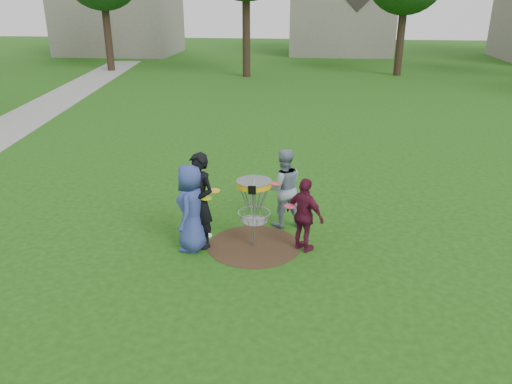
# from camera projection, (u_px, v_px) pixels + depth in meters

# --- Properties ---
(ground) EXTENTS (100.00, 100.00, 0.00)m
(ground) POSITION_uv_depth(u_px,v_px,m) (254.00, 246.00, 9.64)
(ground) COLOR #19470F
(ground) RESTS_ON ground
(dirt_patch) EXTENTS (1.80, 1.80, 0.01)m
(dirt_patch) POSITION_uv_depth(u_px,v_px,m) (254.00, 246.00, 9.64)
(dirt_patch) COLOR #47331E
(dirt_patch) RESTS_ON ground
(concrete_path) EXTENTS (7.75, 39.92, 0.02)m
(concrete_path) POSITION_uv_depth(u_px,v_px,m) (7.00, 129.00, 18.09)
(concrete_path) COLOR #9E9E99
(concrete_path) RESTS_ON ground
(player_blue) EXTENTS (0.56, 0.84, 1.68)m
(player_blue) POSITION_uv_depth(u_px,v_px,m) (191.00, 208.00, 9.24)
(player_blue) COLOR navy
(player_blue) RESTS_ON ground
(player_black) EXTENTS (0.81, 0.75, 1.86)m
(player_black) POSITION_uv_depth(u_px,v_px,m) (200.00, 201.00, 9.31)
(player_black) COLOR black
(player_black) RESTS_ON ground
(player_grey) EXTENTS (0.96, 0.84, 1.66)m
(player_grey) POSITION_uv_depth(u_px,v_px,m) (283.00, 188.00, 10.22)
(player_grey) COLOR gray
(player_grey) RESTS_ON ground
(player_maroon) EXTENTS (0.88, 0.79, 1.43)m
(player_maroon) POSITION_uv_depth(u_px,v_px,m) (305.00, 215.00, 9.22)
(player_maroon) COLOR #56132A
(player_maroon) RESTS_ON ground
(disc_on_grass) EXTENTS (0.22, 0.22, 0.02)m
(disc_on_grass) POSITION_uv_depth(u_px,v_px,m) (207.00, 236.00, 10.02)
(disc_on_grass) COLOR white
(disc_on_grass) RESTS_ON ground
(disc_golf_basket) EXTENTS (0.66, 0.67, 1.38)m
(disc_golf_basket) POSITION_uv_depth(u_px,v_px,m) (254.00, 197.00, 9.26)
(disc_golf_basket) COLOR #9EA0A5
(disc_golf_basket) RESTS_ON ground
(held_discs) EXTENTS (1.77, 1.16, 0.28)m
(held_discs) POSITION_uv_depth(u_px,v_px,m) (247.00, 194.00, 9.39)
(held_discs) COLOR #DFF31B
(held_discs) RESTS_ON ground
(house_row) EXTENTS (44.50, 10.65, 11.62)m
(house_row) POSITION_uv_depth(u_px,v_px,m) (367.00, 1.00, 38.17)
(house_row) COLOR gray
(house_row) RESTS_ON ground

